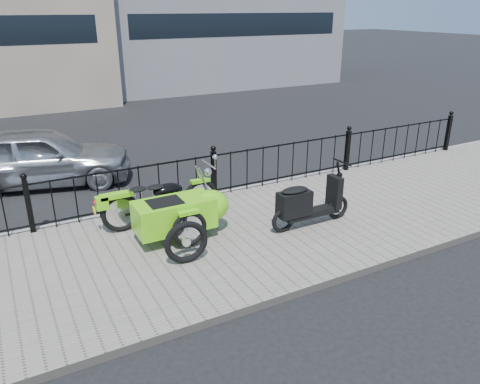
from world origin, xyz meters
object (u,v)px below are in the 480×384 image
scooter (307,204)px  spare_tire (186,242)px  sedan_car (40,157)px  motorcycle_sidecar (181,209)px

scooter → spare_tire: (-2.35, -0.18, -0.09)m
spare_tire → sedan_car: bearing=106.2°
motorcycle_sidecar → scooter: size_ratio=1.38×
scooter → sedan_car: size_ratio=0.43×
sedan_car → motorcycle_sidecar: bearing=-142.3°
scooter → sedan_car: sedan_car is taller
motorcycle_sidecar → sedan_car: size_ratio=0.59×
spare_tire → sedan_car: 5.19m
scooter → spare_tire: 2.36m
spare_tire → sedan_car: size_ratio=0.18×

